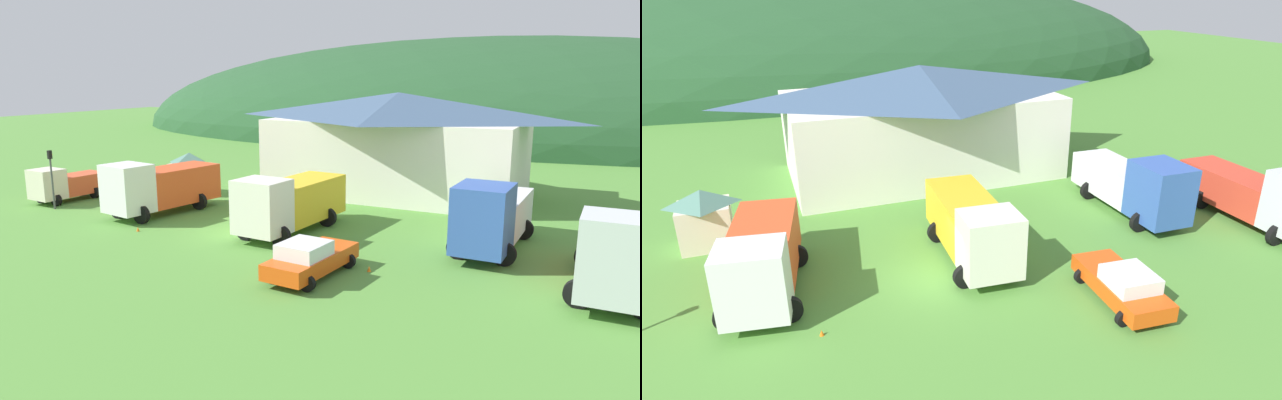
{
  "view_description": "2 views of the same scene",
  "coord_description": "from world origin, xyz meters",
  "views": [
    {
      "loc": [
        17.84,
        -25.68,
        8.56
      ],
      "look_at": [
        2.58,
        4.52,
        1.24
      ],
      "focal_mm": 32.18,
      "sensor_mm": 36.0,
      "label": 1
    },
    {
      "loc": [
        -6.73,
        -20.48,
        12.71
      ],
      "look_at": [
        3.11,
        4.51,
        1.7
      ],
      "focal_mm": 30.39,
      "sensor_mm": 36.0,
      "label": 2
    }
  ],
  "objects": [
    {
      "name": "play_shed_cream",
      "position": [
        -9.7,
        7.41,
        1.58
      ],
      "size": [
        2.67,
        2.33,
        3.06
      ],
      "color": "beige",
      "rests_on": "ground"
    },
    {
      "name": "traffic_cone_mid_row",
      "position": [
        8.8,
        -2.9,
        0.0
      ],
      "size": [
        0.36,
        0.36,
        0.5
      ],
      "primitive_type": "cone",
      "color": "orange",
      "rests_on": "ground"
    },
    {
      "name": "light_truck_cream",
      "position": [
        -15.79,
        1.35,
        1.23
      ],
      "size": [
        2.79,
        5.22,
        2.42
      ],
      "rotation": [
        0.0,
        0.0,
        -1.66
      ],
      "color": "beige",
      "rests_on": "ground"
    },
    {
      "name": "ground_plane",
      "position": [
        0.0,
        0.0,
        0.0
      ],
      "size": [
        200.0,
        200.0,
        0.0
      ],
      "primitive_type": "plane",
      "color": "#518C38"
    },
    {
      "name": "traffic_light_west",
      "position": [
        -14.34,
        -0.74,
        2.4
      ],
      "size": [
        0.2,
        0.32,
        3.88
      ],
      "color": "#4C4C51",
      "rests_on": "ground"
    },
    {
      "name": "service_pickup_orange",
      "position": [
        6.74,
        -4.66,
        0.83
      ],
      "size": [
        2.71,
        5.18,
        1.66
      ],
      "rotation": [
        0.0,
        0.0,
        -1.66
      ],
      "color": "#E14D12",
      "rests_on": "ground"
    },
    {
      "name": "forested_hill_backdrop",
      "position": [
        0.0,
        64.94,
        0.0
      ],
      "size": [
        121.42,
        60.0,
        28.67
      ],
      "primitive_type": "ellipsoid",
      "color": "#234C28",
      "rests_on": "ground"
    },
    {
      "name": "traffic_cone_near_pickup",
      "position": [
        -5.42,
        -2.44,
        0.0
      ],
      "size": [
        0.36,
        0.36,
        0.49
      ],
      "primitive_type": "cone",
      "color": "orange",
      "rests_on": "ground"
    },
    {
      "name": "heavy_rig_striped",
      "position": [
        2.34,
        1.21,
        1.77
      ],
      "size": [
        3.72,
        7.93,
        3.38
      ],
      "rotation": [
        0.0,
        0.0,
        -1.65
      ],
      "color": "silver",
      "rests_on": "ground"
    },
    {
      "name": "box_truck_blue",
      "position": [
        13.02,
        2.79,
        1.82
      ],
      "size": [
        3.38,
        8.44,
        3.69
      ],
      "rotation": [
        0.0,
        0.0,
        -1.6
      ],
      "color": "#3356AD",
      "rests_on": "ground"
    },
    {
      "name": "depot_building",
      "position": [
        3.96,
        14.4,
        3.83
      ],
      "size": [
        19.05,
        10.74,
        7.43
      ],
      "color": "white",
      "rests_on": "ground"
    },
    {
      "name": "traffic_light_east",
      "position": [
        12.65,
        1.97,
        2.24
      ],
      "size": [
        0.2,
        0.32,
        3.6
      ],
      "color": "#4C4C51",
      "rests_on": "ground"
    },
    {
      "name": "tow_truck_silver",
      "position": [
        18.51,
        -0.82,
        1.77
      ],
      "size": [
        3.42,
        8.52,
        3.7
      ],
      "rotation": [
        0.0,
        0.0,
        -1.59
      ],
      "color": "silver",
      "rests_on": "ground"
    },
    {
      "name": "heavy_rig_white",
      "position": [
        -7.22,
        1.44,
        1.8
      ],
      "size": [
        4.08,
        7.81,
        3.44
      ],
      "rotation": [
        0.0,
        0.0,
        -1.73
      ],
      "color": "white",
      "rests_on": "ground"
    }
  ]
}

